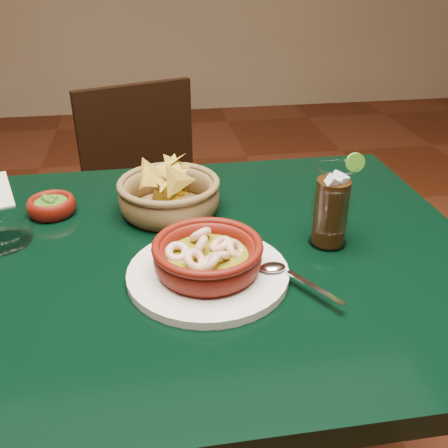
{
  "coord_description": "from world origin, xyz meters",
  "views": [
    {
      "loc": [
        0.02,
        -0.75,
        1.22
      ],
      "look_at": [
        0.14,
        -0.02,
        0.81
      ],
      "focal_mm": 40.0,
      "sensor_mm": 36.0,
      "label": 1
    }
  ],
  "objects": [
    {
      "name": "dining_table",
      "position": [
        0.0,
        0.0,
        0.65
      ],
      "size": [
        1.2,
        0.8,
        0.75
      ],
      "color": "black",
      "rests_on": "ground"
    },
    {
      "name": "dining_chair",
      "position": [
        0.03,
        0.7,
        0.47
      ],
      "size": [
        0.51,
        0.51,
        0.86
      ],
      "color": "black",
      "rests_on": "ground"
    },
    {
      "name": "shrimp_plate",
      "position": [
        0.1,
        -0.09,
        0.78
      ],
      "size": [
        0.32,
        0.26,
        0.08
      ],
      "color": "silver",
      "rests_on": "dining_table"
    },
    {
      "name": "chip_basket",
      "position": [
        0.06,
        0.16,
        0.79
      ],
      "size": [
        0.24,
        0.24,
        0.14
      ],
      "color": "brown",
      "rests_on": "dining_table"
    },
    {
      "name": "guacamole_ramekin",
      "position": [
        -0.18,
        0.18,
        0.77
      ],
      "size": [
        0.11,
        0.11,
        0.04
      ],
      "color": "#4D0C06",
      "rests_on": "dining_table"
    },
    {
      "name": "cola_drink",
      "position": [
        0.33,
        -0.01,
        0.82
      ],
      "size": [
        0.15,
        0.15,
        0.17
      ],
      "color": "white",
      "rests_on": "dining_table"
    },
    {
      "name": "glass_ashtray",
      "position": [
        -0.25,
        0.08,
        0.76
      ],
      "size": [
        0.12,
        0.12,
        0.03
      ],
      "color": "white",
      "rests_on": "dining_table"
    }
  ]
}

